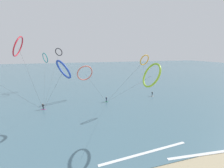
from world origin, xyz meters
TOP-DOWN VIEW (x-y plane):
  - sea_water at (0.00, 106.42)m, footprint 400.00×200.00m
  - surfer_magenta at (-16.41, 33.28)m, footprint 1.40×0.72m
  - surfer_emerald at (1.89, 34.49)m, footprint 1.40×0.66m
  - surfer_ivory at (19.11, 35.76)m, footprint 1.40×0.64m
  - kite_amber at (10.86, 27.46)m, footprint 10.67×8.16m
  - kite_lime at (5.55, 14.76)m, footprint 4.87×22.16m
  - kite_teal at (-17.88, 55.83)m, footprint 2.98×24.64m
  - kite_charcoal at (-12.80, 59.84)m, footprint 5.40×28.24m
  - kite_cobalt at (-9.97, 23.73)m, footprint 8.60×12.20m
  - kite_crimson at (-19.90, 30.96)m, footprint 4.63×5.04m
  - kite_coral at (-3.89, 40.86)m, footprint 8.79×8.26m
  - wave_crest_near at (12.77, 6.36)m, footprint 16.55×2.09m
  - wave_crest_mid at (2.11, 9.34)m, footprint 15.70×1.67m

SIDE VIEW (x-z plane):
  - sea_water at x=0.00m, z-range 0.00..0.08m
  - wave_crest_near at x=12.77m, z-range 0.00..0.12m
  - wave_crest_mid at x=2.11m, z-range 0.00..0.12m
  - surfer_magenta at x=-16.41m, z-range -0.03..1.67m
  - surfer_emerald at x=1.89m, z-range -0.03..1.67m
  - surfer_ivory at x=19.11m, z-range -0.03..1.67m
  - kite_coral at x=-3.89m, z-range 2.99..14.34m
  - kite_lime at x=5.55m, z-range 4.65..18.51m
  - kite_cobalt at x=-9.97m, z-range 4.97..19.22m
  - kite_teal at x=-17.88m, z-range 5.61..20.93m
  - kite_amber at x=10.86m, z-range 6.00..21.03m
  - kite_charcoal at x=-12.80m, z-range 6.89..24.23m
  - kite_crimson at x=-19.90m, z-range 7.27..26.57m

